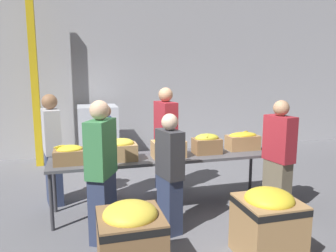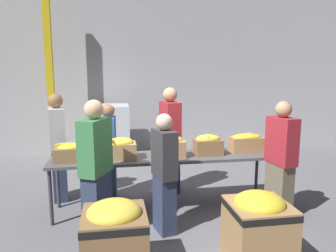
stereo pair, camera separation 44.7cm
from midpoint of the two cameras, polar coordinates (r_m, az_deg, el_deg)
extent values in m
plane|color=slate|center=(5.04, 2.12, -14.11)|extent=(30.00, 30.00, 0.00)
cube|color=#A8A8AD|center=(8.10, -2.95, 9.41)|extent=(16.00, 0.08, 4.00)
cube|color=#4C4C51|center=(4.78, 2.18, -5.46)|extent=(3.26, 0.70, 0.04)
cylinder|color=#38383D|center=(4.58, -17.11, -11.91)|extent=(0.05, 0.05, 0.77)
cylinder|color=#38383D|center=(5.19, 20.32, -9.49)|extent=(0.05, 0.05, 0.77)
cylinder|color=#38383D|center=(5.12, -16.28, -9.53)|extent=(0.05, 0.05, 0.77)
cylinder|color=#38383D|center=(5.67, 17.38, -7.70)|extent=(0.05, 0.05, 0.77)
cube|color=olive|center=(4.62, -14.08, -4.80)|extent=(0.41, 0.31, 0.19)
ellipsoid|color=yellow|center=(4.60, -14.13, -3.55)|extent=(0.34, 0.27, 0.10)
ellipsoid|color=yellow|center=(4.59, -15.62, -3.11)|extent=(0.17, 0.15, 0.04)
ellipsoid|color=yellow|center=(4.59, -14.68, -3.35)|extent=(0.11, 0.19, 0.05)
cube|color=tan|center=(4.61, -5.45, -4.36)|extent=(0.41, 0.30, 0.23)
ellipsoid|color=yellow|center=(4.58, -5.48, -2.86)|extent=(0.35, 0.28, 0.13)
ellipsoid|color=yellow|center=(4.54, -6.81, -2.37)|extent=(0.20, 0.12, 0.04)
ellipsoid|color=yellow|center=(4.47, -6.80, -2.53)|extent=(0.08, 0.15, 0.05)
ellipsoid|color=yellow|center=(4.56, -5.15, -2.30)|extent=(0.16, 0.10, 0.04)
ellipsoid|color=yellow|center=(4.57, -4.95, -2.54)|extent=(0.14, 0.17, 0.05)
cube|color=tan|center=(4.68, 2.77, -4.03)|extent=(0.47, 0.27, 0.24)
ellipsoid|color=yellow|center=(4.65, 2.79, -2.49)|extent=(0.42, 0.23, 0.14)
ellipsoid|color=yellow|center=(4.66, 3.77, -1.94)|extent=(0.15, 0.21, 0.05)
ellipsoid|color=yellow|center=(4.66, 3.55, -2.07)|extent=(0.05, 0.20, 0.04)
cube|color=olive|center=(4.90, 9.61, -3.63)|extent=(0.40, 0.27, 0.23)
ellipsoid|color=gold|center=(4.87, 9.65, -2.23)|extent=(0.36, 0.23, 0.13)
ellipsoid|color=gold|center=(4.92, 8.61, -1.78)|extent=(0.17, 0.19, 0.05)
ellipsoid|color=gold|center=(4.85, 9.64, -2.00)|extent=(0.16, 0.13, 0.05)
ellipsoid|color=gold|center=(4.84, 9.83, -1.83)|extent=(0.15, 0.20, 0.06)
cube|color=#A37A4C|center=(5.20, 15.93, -3.09)|extent=(0.50, 0.27, 0.22)
ellipsoid|color=gold|center=(5.18, 15.99, -1.81)|extent=(0.45, 0.24, 0.09)
ellipsoid|color=gold|center=(5.23, 16.38, -1.34)|extent=(0.20, 0.17, 0.06)
ellipsoid|color=gold|center=(5.13, 16.05, -1.69)|extent=(0.18, 0.11, 0.04)
cube|color=#2D3856|center=(5.58, 2.65, -7.18)|extent=(0.28, 0.43, 0.83)
cube|color=maroon|center=(5.41, 2.71, 0.57)|extent=(0.31, 0.50, 0.69)
sphere|color=tan|center=(5.35, 2.75, 5.46)|extent=(0.24, 0.24, 0.24)
cube|color=#2D3856|center=(4.25, 2.45, -13.52)|extent=(0.26, 0.38, 0.72)
cube|color=#333338|center=(4.04, 2.51, -4.91)|extent=(0.29, 0.44, 0.59)
sphere|color=beige|center=(3.96, 2.56, 0.69)|extent=(0.20, 0.20, 0.20)
cube|color=#2D3856|center=(5.35, -7.69, -8.64)|extent=(0.21, 0.36, 0.72)
cube|color=#2D5199|center=(5.18, -7.86, -1.72)|extent=(0.23, 0.42, 0.59)
sphere|color=#896042|center=(5.12, -7.96, 2.66)|extent=(0.20, 0.20, 0.20)
cube|color=#6B604C|center=(4.93, 21.26, -10.50)|extent=(0.27, 0.40, 0.77)
cube|color=maroon|center=(4.74, 21.78, -2.45)|extent=(0.30, 0.47, 0.64)
sphere|color=tan|center=(4.68, 22.11, 2.70)|extent=(0.22, 0.22, 0.22)
cube|color=#2D3856|center=(5.44, -16.15, -8.19)|extent=(0.28, 0.42, 0.80)
cube|color=#B2B2B7|center=(5.26, -16.52, -0.58)|extent=(0.31, 0.49, 0.66)
sphere|color=#896042|center=(5.21, -16.75, 4.24)|extent=(0.23, 0.23, 0.23)
cube|color=#2D3856|center=(4.16, -9.14, -13.53)|extent=(0.36, 0.44, 0.81)
cube|color=#387A47|center=(3.93, -9.43, -3.61)|extent=(0.41, 0.51, 0.67)
sphere|color=#DBAD89|center=(3.85, -9.61, 2.86)|extent=(0.23, 0.23, 0.23)
cube|color=olive|center=(3.42, -5.30, -20.08)|extent=(0.62, 0.62, 0.67)
cube|color=black|center=(3.29, -5.38, -15.83)|extent=(0.62, 0.62, 0.07)
ellipsoid|color=yellow|center=(3.26, -5.40, -14.79)|extent=(0.53, 0.53, 0.22)
cube|color=#A37A4C|center=(3.82, 18.86, -17.34)|extent=(0.62, 0.62, 0.66)
cube|color=black|center=(3.70, 19.10, -13.52)|extent=(0.62, 0.62, 0.07)
ellipsoid|color=yellow|center=(3.68, 19.15, -12.58)|extent=(0.53, 0.53, 0.22)
cube|color=gold|center=(7.48, -18.30, 8.93)|extent=(0.15, 0.15, 4.00)
cube|color=olive|center=(7.52, -8.21, -5.61)|extent=(0.90, 0.90, 0.13)
cube|color=silver|center=(7.38, -8.33, -0.83)|extent=(0.83, 0.83, 1.15)
camera|label=1|loc=(0.22, -87.26, 0.46)|focal=35.00mm
camera|label=2|loc=(0.22, 92.74, -0.46)|focal=35.00mm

